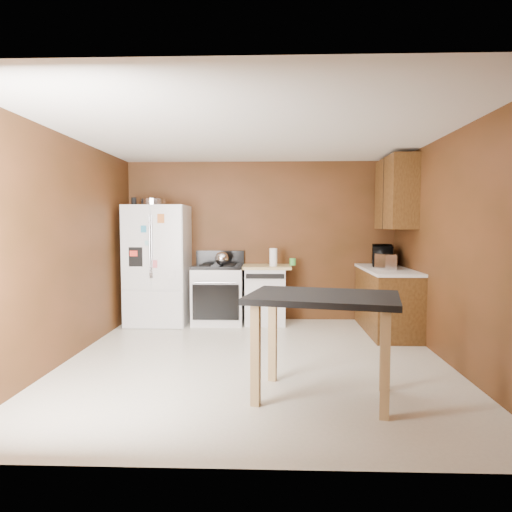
# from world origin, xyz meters

# --- Properties ---
(floor) EXTENTS (4.50, 4.50, 0.00)m
(floor) POSITION_xyz_m (0.00, 0.00, 0.00)
(floor) COLOR silver
(floor) RESTS_ON ground
(ceiling) EXTENTS (4.50, 4.50, 0.00)m
(ceiling) POSITION_xyz_m (0.00, 0.00, 2.50)
(ceiling) COLOR white
(ceiling) RESTS_ON ground
(wall_back) EXTENTS (4.20, 0.00, 4.20)m
(wall_back) POSITION_xyz_m (0.00, 2.25, 1.25)
(wall_back) COLOR #5C3018
(wall_back) RESTS_ON ground
(wall_front) EXTENTS (4.20, 0.00, 4.20)m
(wall_front) POSITION_xyz_m (0.00, -2.25, 1.25)
(wall_front) COLOR #5C3018
(wall_front) RESTS_ON ground
(wall_left) EXTENTS (0.00, 4.50, 4.50)m
(wall_left) POSITION_xyz_m (-2.10, 0.00, 1.25)
(wall_left) COLOR #5C3018
(wall_left) RESTS_ON ground
(wall_right) EXTENTS (0.00, 4.50, 4.50)m
(wall_right) POSITION_xyz_m (2.10, 0.00, 1.25)
(wall_right) COLOR #5C3018
(wall_right) RESTS_ON ground
(roasting_pan) EXTENTS (0.40, 0.40, 0.10)m
(roasting_pan) POSITION_xyz_m (-1.62, 1.90, 1.85)
(roasting_pan) COLOR silver
(roasting_pan) RESTS_ON refrigerator
(pen_cup) EXTENTS (0.08, 0.08, 0.11)m
(pen_cup) POSITION_xyz_m (-1.87, 1.76, 1.86)
(pen_cup) COLOR black
(pen_cup) RESTS_ON refrigerator
(kettle) EXTENTS (0.21, 0.21, 0.21)m
(kettle) POSITION_xyz_m (-0.57, 1.83, 1.00)
(kettle) COLOR silver
(kettle) RESTS_ON gas_range
(paper_towel) EXTENTS (0.14, 0.14, 0.27)m
(paper_towel) POSITION_xyz_m (0.20, 1.83, 1.02)
(paper_towel) COLOR white
(paper_towel) RESTS_ON dishwasher
(green_canister) EXTENTS (0.12, 0.12, 0.11)m
(green_canister) POSITION_xyz_m (0.50, 2.00, 0.94)
(green_canister) COLOR green
(green_canister) RESTS_ON dishwasher
(toaster) EXTENTS (0.25, 0.33, 0.21)m
(toaster) POSITION_xyz_m (1.74, 1.31, 1.00)
(toaster) COLOR silver
(toaster) RESTS_ON right_cabinets
(microwave) EXTENTS (0.44, 0.57, 0.29)m
(microwave) POSITION_xyz_m (1.82, 1.84, 1.04)
(microwave) COLOR black
(microwave) RESTS_ON right_cabinets
(refrigerator) EXTENTS (0.90, 0.80, 1.80)m
(refrigerator) POSITION_xyz_m (-1.55, 1.86, 0.90)
(refrigerator) COLOR white
(refrigerator) RESTS_ON ground
(gas_range) EXTENTS (0.76, 0.68, 1.10)m
(gas_range) POSITION_xyz_m (-0.64, 1.92, 0.46)
(gas_range) COLOR white
(gas_range) RESTS_ON ground
(dishwasher) EXTENTS (0.78, 0.63, 0.89)m
(dishwasher) POSITION_xyz_m (0.08, 1.95, 0.45)
(dishwasher) COLOR white
(dishwasher) RESTS_ON ground
(right_cabinets) EXTENTS (0.63, 1.58, 2.45)m
(right_cabinets) POSITION_xyz_m (1.84, 1.48, 0.91)
(right_cabinets) COLOR brown
(right_cabinets) RESTS_ON ground
(island) EXTENTS (1.43, 1.11, 0.91)m
(island) POSITION_xyz_m (0.62, -1.05, 0.77)
(island) COLOR black
(island) RESTS_ON ground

